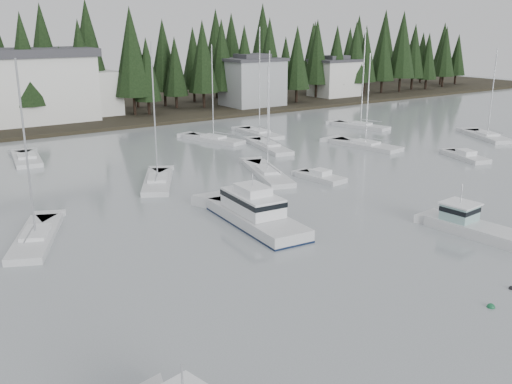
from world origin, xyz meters
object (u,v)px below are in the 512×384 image
at_px(house_east_b, 335,77).
at_px(sailboat_10, 361,127).
at_px(harbor_inn, 23,87).
at_px(sailboat_9, 269,148).
at_px(cabin_cruiser_center, 255,215).
at_px(sailboat_3, 259,134).
at_px(sailboat_12, 214,140).
at_px(runabout_2, 466,158).
at_px(sailboat_6, 487,138).
at_px(sailboat_4, 268,175).
at_px(house_east_a, 252,81).
at_px(sailboat_5, 27,161).
at_px(sailboat_11, 158,183).
at_px(runabout_1, 321,178).
at_px(sailboat_8, 36,240).
at_px(sailboat_7, 365,146).
at_px(lobster_boat_teal, 472,227).

distance_m(house_east_b, sailboat_10, 35.42).
distance_m(harbor_inn, sailboat_9, 41.00).
xyz_separation_m(cabin_cruiser_center, sailboat_3, (21.48, 29.91, -0.60)).
bearing_deg(sailboat_12, sailboat_3, -106.61).
bearing_deg(sailboat_3, runabout_2, -152.39).
relative_size(sailboat_10, runabout_2, 2.27).
distance_m(sailboat_6, sailboat_9, 30.54).
xyz_separation_m(house_east_b, sailboat_4, (-48.54, -43.41, -4.35)).
bearing_deg(cabin_cruiser_center, sailboat_10, -50.25).
xyz_separation_m(house_east_a, sailboat_5, (-45.13, -20.75, -4.84)).
relative_size(sailboat_3, sailboat_10, 1.02).
height_order(sailboat_11, runabout_1, sailboat_11).
xyz_separation_m(sailboat_8, sailboat_11, (13.65, 8.81, 0.01)).
bearing_deg(house_east_a, sailboat_9, -121.18).
height_order(cabin_cruiser_center, sailboat_8, sailboat_8).
height_order(house_east_a, sailboat_7, sailboat_7).
height_order(harbor_inn, runabout_1, harbor_inn).
bearing_deg(sailboat_10, runabout_1, 115.75).
relative_size(sailboat_7, sailboat_11, 0.87).
height_order(sailboat_6, sailboat_8, sailboat_8).
height_order(house_east_b, sailboat_11, sailboat_11).
height_order(lobster_boat_teal, runabout_1, lobster_boat_teal).
distance_m(lobster_boat_teal, runabout_2, 25.67).
distance_m(sailboat_3, sailboat_5, 30.70).
bearing_deg(sailboat_5, lobster_boat_teal, -145.13).
relative_size(sailboat_7, sailboat_10, 0.82).
bearing_deg(sailboat_6, house_east_a, 38.73).
height_order(house_east_a, runabout_1, house_east_a).
height_order(sailboat_5, sailboat_12, sailboat_12).
bearing_deg(house_east_b, house_east_a, -174.81).
bearing_deg(runabout_1, cabin_cruiser_center, 112.17).
relative_size(sailboat_4, runabout_1, 2.15).
bearing_deg(sailboat_11, sailboat_8, 151.64).
bearing_deg(sailboat_7, runabout_2, -165.22).
height_order(cabin_cruiser_center, runabout_1, cabin_cruiser_center).
distance_m(house_east_a, sailboat_12, 32.02).
xyz_separation_m(lobster_boat_teal, sailboat_11, (-13.17, 25.55, -0.39)).
relative_size(lobster_boat_teal, sailboat_10, 0.50).
bearing_deg(runabout_2, runabout_1, 99.51).
relative_size(sailboat_5, sailboat_6, 0.91).
bearing_deg(runabout_2, sailboat_9, 57.86).
bearing_deg(sailboat_7, sailboat_12, 36.21).
height_order(sailboat_4, sailboat_6, sailboat_6).
distance_m(sailboat_6, sailboat_11, 47.05).
bearing_deg(house_east_b, sailboat_5, -161.28).
relative_size(harbor_inn, sailboat_4, 2.58).
bearing_deg(lobster_boat_teal, sailboat_12, -7.95).
height_order(cabin_cruiser_center, sailboat_9, sailboat_9).
height_order(sailboat_12, runabout_1, sailboat_12).
height_order(sailboat_3, sailboat_10, sailboat_3).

